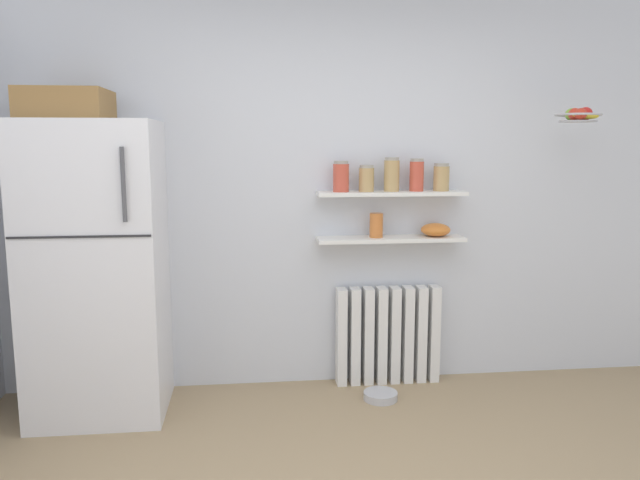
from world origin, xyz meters
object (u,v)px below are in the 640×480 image
(storage_jar_0, at_px, (341,177))
(vase, at_px, (376,225))
(refrigerator, at_px, (96,264))
(storage_jar_2, at_px, (392,175))
(pet_food_bowl, at_px, (380,396))
(storage_jar_1, at_px, (366,178))
(shelf_bowl, at_px, (436,230))
(radiator, at_px, (388,335))
(storage_jar_3, at_px, (417,175))
(storage_jar_4, at_px, (441,177))
(hanging_fruit_basket, at_px, (579,115))

(storage_jar_0, height_order, vase, storage_jar_0)
(refrigerator, xyz_separation_m, storage_jar_2, (1.84, 0.22, 0.51))
(pet_food_bowl, bearing_deg, storage_jar_1, 102.35)
(storage_jar_2, distance_m, shelf_bowl, 0.48)
(pet_food_bowl, bearing_deg, radiator, 69.64)
(storage_jar_2, height_order, shelf_bowl, storage_jar_2)
(storage_jar_3, xyz_separation_m, storage_jar_4, (0.17, 0.00, -0.02))
(refrigerator, xyz_separation_m, storage_jar_1, (1.67, 0.22, 0.48))
(refrigerator, xyz_separation_m, shelf_bowl, (2.15, 0.22, 0.14))
(storage_jar_3, bearing_deg, storage_jar_4, 0.00)
(storage_jar_4, distance_m, pet_food_bowl, 1.48)
(storage_jar_2, distance_m, hanging_fruit_basket, 1.21)
(radiator, bearing_deg, storage_jar_1, -169.81)
(storage_jar_4, bearing_deg, vase, -180.00)
(storage_jar_1, xyz_separation_m, vase, (0.07, 0.00, -0.31))
(storage_jar_3, relative_size, hanging_fruit_basket, 0.76)
(vase, height_order, hanging_fruit_basket, hanging_fruit_basket)
(storage_jar_3, distance_m, hanging_fruit_basket, 1.06)
(storage_jar_1, xyz_separation_m, storage_jar_2, (0.17, 0.00, 0.02))
(radiator, height_order, pet_food_bowl, radiator)
(storage_jar_0, relative_size, shelf_bowl, 1.03)
(refrigerator, height_order, storage_jar_2, refrigerator)
(storage_jar_1, bearing_deg, hanging_fruit_basket, -11.58)
(refrigerator, xyz_separation_m, vase, (1.74, 0.22, 0.18))
(refrigerator, distance_m, storage_jar_1, 1.76)
(radiator, distance_m, pet_food_bowl, 0.44)
(storage_jar_0, height_order, pet_food_bowl, storage_jar_0)
(radiator, relative_size, storage_jar_4, 3.89)
(storage_jar_2, height_order, hanging_fruit_basket, hanging_fruit_basket)
(radiator, bearing_deg, vase, -162.91)
(hanging_fruit_basket, bearing_deg, storage_jar_1, 168.42)
(radiator, relative_size, storage_jar_2, 3.19)
(storage_jar_2, xyz_separation_m, shelf_bowl, (0.31, 0.00, -0.37))
(vase, height_order, shelf_bowl, vase)
(radiator, distance_m, shelf_bowl, 0.79)
(storage_jar_0, xyz_separation_m, shelf_bowl, (0.64, -0.00, -0.36))
(storage_jar_4, relative_size, pet_food_bowl, 0.83)
(shelf_bowl, relative_size, pet_food_bowl, 0.89)
(refrigerator, height_order, storage_jar_4, refrigerator)
(radiator, height_order, storage_jar_2, storage_jar_2)
(radiator, xyz_separation_m, storage_jar_1, (-0.17, -0.03, 1.07))
(refrigerator, relative_size, storage_jar_2, 8.74)
(storage_jar_3, bearing_deg, hanging_fruit_basket, -15.47)
(storage_jar_1, bearing_deg, shelf_bowl, 0.00)
(shelf_bowl, height_order, pet_food_bowl, shelf_bowl)
(storage_jar_2, bearing_deg, pet_food_bowl, -112.46)
(radiator, height_order, storage_jar_1, storage_jar_1)
(refrigerator, distance_m, vase, 1.77)
(storage_jar_3, bearing_deg, storage_jar_0, 180.00)
(refrigerator, distance_m, storage_jar_2, 1.92)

